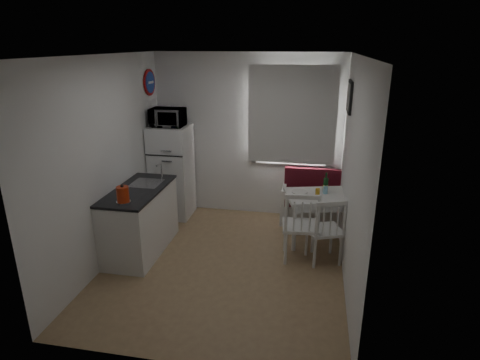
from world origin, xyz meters
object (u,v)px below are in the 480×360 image
(chair_right, at_px, (325,225))
(kettle, at_px, (123,194))
(chair_left, at_px, (301,220))
(fridge, at_px, (172,172))
(kitchen_counter, at_px, (140,220))
(bench, at_px, (319,206))
(microwave, at_px, (168,117))
(dining_table, at_px, (321,200))
(wine_bottle, at_px, (326,183))

(chair_right, distance_m, kettle, 2.51)
(chair_left, bearing_deg, kettle, -170.10)
(fridge, height_order, kettle, fridge)
(kitchen_counter, relative_size, bench, 1.11)
(kitchen_counter, height_order, chair_right, kitchen_counter)
(chair_left, bearing_deg, bench, 73.46)
(microwave, xyz_separation_m, kettle, (0.03, -1.70, -0.62))
(chair_left, bearing_deg, microwave, 146.69)
(fridge, relative_size, kettle, 6.44)
(bench, relative_size, kettle, 5.11)
(chair_right, distance_m, microwave, 2.88)
(bench, distance_m, chair_left, 1.34)
(kitchen_counter, xyz_separation_m, chair_left, (2.14, 0.07, 0.15))
(dining_table, relative_size, wine_bottle, 3.73)
(chair_left, height_order, microwave, microwave)
(wine_bottle, bearing_deg, chair_right, -90.00)
(chair_left, bearing_deg, wine_bottle, 62.82)
(dining_table, distance_m, chair_right, 0.67)
(bench, height_order, chair_right, chair_right)
(fridge, distance_m, kettle, 1.77)
(bench, height_order, fridge, fridge)
(chair_right, relative_size, kettle, 2.31)
(chair_right, bearing_deg, chair_left, 161.57)
(chair_left, xyz_separation_m, fridge, (-2.12, 1.17, 0.14))
(bench, distance_m, kettle, 3.08)
(chair_left, relative_size, microwave, 1.04)
(kitchen_counter, bearing_deg, bench, 29.46)
(bench, xyz_separation_m, dining_table, (-0.00, -0.61, 0.35))
(dining_table, height_order, chair_left, chair_left)
(microwave, bearing_deg, chair_left, -27.86)
(chair_right, relative_size, wine_bottle, 1.85)
(chair_right, relative_size, microwave, 1.06)
(chair_right, bearing_deg, dining_table, 75.14)
(chair_left, xyz_separation_m, microwave, (-2.12, 1.12, 1.03))
(wine_bottle, bearing_deg, kettle, -150.72)
(bench, bearing_deg, fridge, -177.40)
(kitchen_counter, distance_m, chair_left, 2.15)
(wine_bottle, bearing_deg, fridge, 170.63)
(microwave, bearing_deg, bench, 3.80)
(bench, bearing_deg, kettle, -141.65)
(kitchen_counter, distance_m, microwave, 1.68)
(chair_left, bearing_deg, chair_right, -4.08)
(dining_table, distance_m, fridge, 2.43)
(kettle, bearing_deg, microwave, 91.01)
(wine_bottle, bearing_deg, microwave, 171.78)
(bench, xyz_separation_m, wine_bottle, (0.06, -0.51, 0.57))
(chair_right, distance_m, fridge, 2.70)
(kitchen_counter, xyz_separation_m, microwave, (0.02, 1.19, 1.18))
(fridge, relative_size, microwave, 2.95)
(bench, bearing_deg, chair_right, -87.47)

